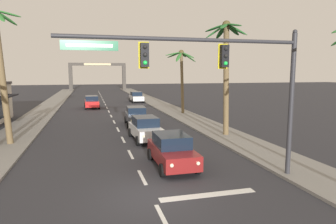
{
  "coord_description": "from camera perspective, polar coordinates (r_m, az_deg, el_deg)",
  "views": [
    {
      "loc": [
        -2.24,
        -11.15,
        4.87
      ],
      "look_at": [
        2.81,
        8.0,
        2.2
      ],
      "focal_mm": 31.89,
      "sensor_mm": 36.0,
      "label": 1
    }
  ],
  "objects": [
    {
      "name": "ground_plane",
      "position": [
        12.37,
        -3.26,
        -15.52
      ],
      "size": [
        220.0,
        220.0,
        0.0
      ],
      "primitive_type": "plane",
      "color": "#2D2D33"
    },
    {
      "name": "sidewalk_right",
      "position": [
        33.07,
        3.06,
        -0.68
      ],
      "size": [
        3.2,
        110.0,
        0.14
      ],
      "primitive_type": "cube",
      "color": "gray",
      "rests_on": "ground"
    },
    {
      "name": "sidewalk_left",
      "position": [
        32.0,
        -24.61,
        -1.65
      ],
      "size": [
        3.2,
        110.0,
        0.14
      ],
      "primitive_type": "cube",
      "color": "gray",
      "rests_on": "ground"
    },
    {
      "name": "lane_markings",
      "position": [
        30.83,
        -9.61,
        -1.51
      ],
      "size": [
        4.28,
        86.26,
        0.01
      ],
      "color": "silver",
      "rests_on": "ground"
    },
    {
      "name": "traffic_signal_mast",
      "position": [
        12.91,
        11.07,
        7.64
      ],
      "size": [
        10.25,
        0.41,
        6.73
      ],
      "color": "#2D2D33",
      "rests_on": "ground"
    },
    {
      "name": "sedan_lead_at_stop_bar",
      "position": [
        15.55,
        0.75,
        -7.28
      ],
      "size": [
        1.95,
        4.45,
        1.68
      ],
      "color": "maroon",
      "rests_on": "ground"
    },
    {
      "name": "sedan_third_in_queue",
      "position": [
        21.48,
        -4.31,
        -3.12
      ],
      "size": [
        2.07,
        4.5,
        1.68
      ],
      "color": "silver",
      "rests_on": "ground"
    },
    {
      "name": "sedan_fifth_in_queue",
      "position": [
        27.64,
        -6.1,
        -0.72
      ],
      "size": [
        2.11,
        4.51,
        1.68
      ],
      "color": "#4C515B",
      "rests_on": "ground"
    },
    {
      "name": "sedan_oncoming_far",
      "position": [
        41.54,
        -14.37,
        1.89
      ],
      "size": [
        2.04,
        4.49,
        1.68
      ],
      "color": "red",
      "rests_on": "ground"
    },
    {
      "name": "sedan_parked_nearest_kerb",
      "position": [
        48.77,
        -6.07,
        2.91
      ],
      "size": [
        2.01,
        4.48,
        1.68
      ],
      "color": "silver",
      "rests_on": "ground"
    },
    {
      "name": "palm_left_second",
      "position": [
        22.14,
        -29.52,
        9.35
      ],
      "size": [
        3.1,
        2.91,
        8.96
      ],
      "color": "brown",
      "rests_on": "ground"
    },
    {
      "name": "palm_right_second",
      "position": [
        22.71,
        11.11,
        9.9
      ],
      "size": [
        3.29,
        3.44,
        8.57
      ],
      "color": "brown",
      "rests_on": "ground"
    },
    {
      "name": "palm_right_third",
      "position": [
        34.27,
        2.61,
        8.42
      ],
      "size": [
        3.86,
        3.64,
        7.34
      ],
      "color": "brown",
      "rests_on": "ground"
    },
    {
      "name": "town_gateway_arch",
      "position": [
        79.73,
        -13.28,
        7.27
      ],
      "size": [
        14.38,
        0.9,
        7.18
      ],
      "color": "#423D38",
      "rests_on": "ground"
    }
  ]
}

